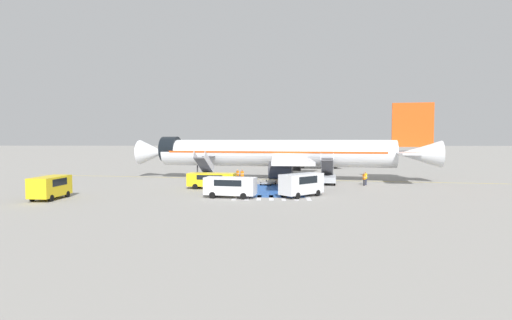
% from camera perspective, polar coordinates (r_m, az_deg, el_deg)
% --- Properties ---
extents(ground_plane, '(600.00, 600.00, 0.00)m').
position_cam_1_polar(ground_plane, '(57.14, 1.71, -2.82)').
color(ground_plane, gray).
extents(apron_leadline_yellow, '(76.39, 12.37, 0.01)m').
position_cam_1_polar(apron_leadline_yellow, '(57.50, 2.70, -2.78)').
color(apron_leadline_yellow, gold).
rests_on(apron_leadline_yellow, ground_plane).
extents(apron_stand_patch_blue, '(5.57, 11.76, 0.01)m').
position_cam_1_polar(apron_stand_patch_blue, '(45.48, 2.91, -4.31)').
color(apron_stand_patch_blue, '#2856A8').
rests_on(apron_stand_patch_blue, ground_plane).
extents(apron_walkway_bar_0, '(0.44, 3.60, 0.01)m').
position_cam_1_polar(apron_walkway_bar_0, '(39.69, -3.03, -5.38)').
color(apron_walkway_bar_0, silver).
rests_on(apron_walkway_bar_0, ground_plane).
extents(apron_walkway_bar_1, '(0.44, 3.60, 0.01)m').
position_cam_1_polar(apron_walkway_bar_1, '(39.61, -1.29, -5.39)').
color(apron_walkway_bar_1, silver).
rests_on(apron_walkway_bar_1, ground_plane).
extents(apron_walkway_bar_2, '(0.44, 3.60, 0.01)m').
position_cam_1_polar(apron_walkway_bar_2, '(39.56, 0.45, -5.40)').
color(apron_walkway_bar_2, silver).
rests_on(apron_walkway_bar_2, ground_plane).
extents(apron_walkway_bar_3, '(0.44, 3.60, 0.01)m').
position_cam_1_polar(apron_walkway_bar_3, '(39.55, 2.20, -5.41)').
color(apron_walkway_bar_3, silver).
rests_on(apron_walkway_bar_3, ground_plane).
extents(apron_walkway_bar_4, '(0.44, 3.60, 0.01)m').
position_cam_1_polar(apron_walkway_bar_4, '(39.57, 3.94, -5.41)').
color(apron_walkway_bar_4, silver).
rests_on(apron_walkway_bar_4, ground_plane).
extents(apron_walkway_bar_5, '(0.44, 3.60, 0.01)m').
position_cam_1_polar(apron_walkway_bar_5, '(39.64, 5.68, -5.40)').
color(apron_walkway_bar_5, silver).
rests_on(apron_walkway_bar_5, ground_plane).
extents(apron_walkway_bar_6, '(0.44, 3.60, 0.01)m').
position_cam_1_polar(apron_walkway_bar_6, '(39.73, 7.42, -5.39)').
color(apron_walkway_bar_6, silver).
rests_on(apron_walkway_bar_6, ground_plane).
extents(airliner, '(43.26, 31.38, 10.66)m').
position_cam_1_polar(airliner, '(57.16, 3.32, 0.95)').
color(airliner, silver).
rests_on(airliner, ground_plane).
extents(boarding_stairs_forward, '(2.93, 5.47, 4.21)m').
position_cam_1_polar(boarding_stairs_forward, '(55.19, -7.44, -1.99)').
color(boarding_stairs_forward, '#ADB2BA').
rests_on(boarding_stairs_forward, ground_plane).
extents(boarding_stairs_aft, '(2.93, 5.47, 4.07)m').
position_cam_1_polar(boarding_stairs_aft, '(52.40, 10.14, -2.29)').
color(boarding_stairs_aft, '#ADB2BA').
rests_on(boarding_stairs_aft, ground_plane).
extents(fuel_tanker, '(9.16, 2.89, 3.35)m').
position_cam_1_polar(fuel_tanker, '(80.29, 8.93, 0.02)').
color(fuel_tanker, '#38383D').
rests_on(fuel_tanker, ground_plane).
extents(service_van_0, '(2.17, 4.51, 2.20)m').
position_cam_1_polar(service_van_0, '(43.16, -27.34, -3.28)').
color(service_van_0, yellow).
rests_on(service_van_0, ground_plane).
extents(service_van_1, '(4.76, 4.62, 2.32)m').
position_cam_1_polar(service_van_1, '(40.34, 6.53, -3.30)').
color(service_van_1, silver).
rests_on(service_van_1, ground_plane).
extents(service_van_2, '(5.68, 2.51, 1.82)m').
position_cam_1_polar(service_van_2, '(46.91, -6.37, -2.74)').
color(service_van_2, yellow).
rests_on(service_van_2, ground_plane).
extents(service_van_3, '(5.30, 2.80, 2.02)m').
position_cam_1_polar(service_van_3, '(39.55, -3.69, -3.64)').
color(service_van_3, silver).
rests_on(service_van_3, ground_plane).
extents(baggage_cart, '(2.28, 2.95, 0.87)m').
position_cam_1_polar(baggage_cart, '(50.81, 1.77, -3.25)').
color(baggage_cart, gray).
rests_on(baggage_cart, ground_plane).
extents(ground_crew_0, '(0.48, 0.35, 1.67)m').
position_cam_1_polar(ground_crew_0, '(52.28, 15.36, -2.41)').
color(ground_crew_0, '#191E38').
rests_on(ground_crew_0, ground_plane).
extents(ground_crew_1, '(0.33, 0.47, 1.61)m').
position_cam_1_polar(ground_crew_1, '(51.37, 15.18, -2.54)').
color(ground_crew_1, '#2D2D33').
rests_on(ground_crew_1, ground_plane).
extents(ground_crew_2, '(0.48, 0.37, 1.75)m').
position_cam_1_polar(ground_crew_2, '(52.97, -1.99, -2.18)').
color(ground_crew_2, black).
rests_on(ground_crew_2, ground_plane).
extents(ground_crew_3, '(0.43, 0.49, 1.70)m').
position_cam_1_polar(ground_crew_3, '(54.40, -2.64, -2.08)').
color(ground_crew_3, '#2D2D33').
rests_on(ground_crew_3, ground_plane).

